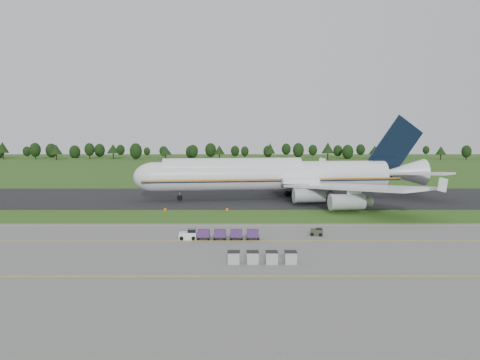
{
  "coord_description": "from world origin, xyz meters",
  "views": [
    {
      "loc": [
        4.6,
        -92.44,
        16.29
      ],
      "look_at": [
        4.72,
        2.0,
        7.12
      ],
      "focal_mm": 35.0,
      "sensor_mm": 36.0,
      "label": 1
    }
  ],
  "objects_px": {
    "aircraft": "(278,175)",
    "uld_row": "(262,257)",
    "edge_markers": "(196,210)",
    "utility_cart": "(317,232)",
    "baggage_train": "(218,234)"
  },
  "relations": [
    {
      "from": "utility_cart",
      "to": "uld_row",
      "type": "relative_size",
      "value": 0.24
    },
    {
      "from": "edge_markers",
      "to": "uld_row",
      "type": "bearing_deg",
      "value": -73.53
    },
    {
      "from": "utility_cart",
      "to": "baggage_train",
      "type": "bearing_deg",
      "value": -170.25
    },
    {
      "from": "edge_markers",
      "to": "aircraft",
      "type": "bearing_deg",
      "value": 45.34
    },
    {
      "from": "uld_row",
      "to": "edge_markers",
      "type": "distance_m",
      "value": 42.85
    },
    {
      "from": "aircraft",
      "to": "uld_row",
      "type": "relative_size",
      "value": 8.75
    },
    {
      "from": "utility_cart",
      "to": "aircraft",
      "type": "bearing_deg",
      "value": 93.51
    },
    {
      "from": "utility_cart",
      "to": "edge_markers",
      "type": "distance_m",
      "value": 32.93
    },
    {
      "from": "aircraft",
      "to": "baggage_train",
      "type": "relative_size",
      "value": 6.16
    },
    {
      "from": "uld_row",
      "to": "utility_cart",
      "type": "bearing_deg",
      "value": 59.58
    },
    {
      "from": "baggage_train",
      "to": "aircraft",
      "type": "bearing_deg",
      "value": 74.34
    },
    {
      "from": "uld_row",
      "to": "edge_markers",
      "type": "relative_size",
      "value": 0.64
    },
    {
      "from": "aircraft",
      "to": "edge_markers",
      "type": "height_order",
      "value": "aircraft"
    },
    {
      "from": "baggage_train",
      "to": "edge_markers",
      "type": "bearing_deg",
      "value": 102.25
    },
    {
      "from": "baggage_train",
      "to": "utility_cart",
      "type": "xyz_separation_m",
      "value": [
        15.8,
        2.72,
        -0.29
      ]
    }
  ]
}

